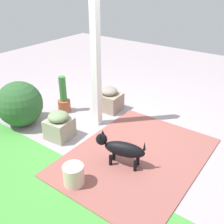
{
  "coord_description": "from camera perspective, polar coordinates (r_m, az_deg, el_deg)",
  "views": [
    {
      "loc": [
        -2.38,
        3.17,
        2.48
      ],
      "look_at": [
        -0.03,
        -0.04,
        0.36
      ],
      "focal_mm": 42.29,
      "sensor_mm": 36.0,
      "label": 1
    }
  ],
  "objects": [
    {
      "name": "ground_plane",
      "position": [
        4.68,
        -0.59,
        -3.98
      ],
      "size": [
        12.0,
        12.0,
        0.0
      ],
      "primitive_type": "plane",
      "color": "#A6989D"
    },
    {
      "name": "brick_path",
      "position": [
        4.07,
        5.29,
        -9.51
      ],
      "size": [
        1.8,
        2.4,
        0.02
      ],
      "primitive_type": "cube",
      "color": "#96544D",
      "rests_on": "ground"
    },
    {
      "name": "porch_pillar",
      "position": [
        4.39,
        -3.53,
        11.91
      ],
      "size": [
        0.12,
        0.12,
        2.53
      ],
      "primitive_type": "cube",
      "color": "white",
      "rests_on": "ground"
    },
    {
      "name": "stone_planter_nearest",
      "position": [
        5.28,
        -0.61,
        2.7
      ],
      "size": [
        0.49,
        0.43,
        0.48
      ],
      "color": "gray",
      "rests_on": "ground"
    },
    {
      "name": "stone_planter_mid",
      "position": [
        4.46,
        -11.35,
        -2.89
      ],
      "size": [
        0.43,
        0.43,
        0.48
      ],
      "color": "#9C9882",
      "rests_on": "ground"
    },
    {
      "name": "round_shrub",
      "position": [
        4.96,
        -19.32,
        1.66
      ],
      "size": [
        0.81,
        0.81,
        0.81
      ],
      "primitive_type": "sphere",
      "color": "#2D5C2E",
      "rests_on": "ground"
    },
    {
      "name": "terracotta_pot_tall",
      "position": [
        5.28,
        -10.4,
        2.72
      ],
      "size": [
        0.24,
        0.24,
        0.73
      ],
      "color": "#9F4D2F",
      "rests_on": "ground"
    },
    {
      "name": "dog",
      "position": [
        3.74,
        1.96,
        -7.86
      ],
      "size": [
        0.73,
        0.35,
        0.5
      ],
      "color": "black",
      "rests_on": "ground"
    },
    {
      "name": "ceramic_urn",
      "position": [
        3.55,
        -8.29,
        -13.41
      ],
      "size": [
        0.28,
        0.28,
        0.3
      ],
      "primitive_type": "cylinder",
      "color": "beige",
      "rests_on": "ground"
    }
  ]
}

